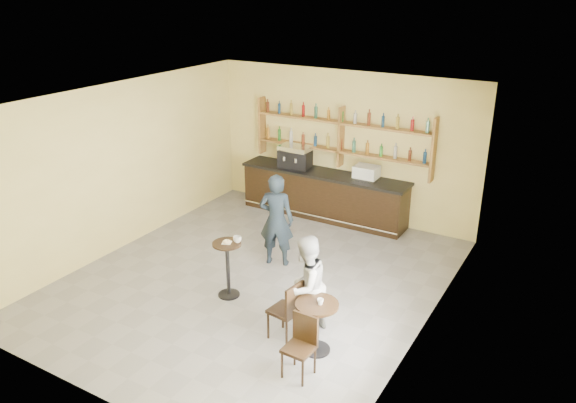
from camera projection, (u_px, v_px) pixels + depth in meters
The scene contains 23 objects.
floor at pixel (255, 280), 9.89m from camera, with size 7.00×7.00×0.00m, color slate.
ceiling at pixel (251, 99), 8.70m from camera, with size 7.00×7.00×0.00m, color white.
wall_back at pixel (343, 145), 12.10m from camera, with size 7.00×7.00×0.00m, color #F7E58C.
wall_front at pixel (85, 288), 6.49m from camera, with size 7.00×7.00×0.00m, color #F7E58C.
wall_left at pixel (122, 167), 10.71m from camera, with size 7.00×7.00×0.00m, color #F7E58C.
wall_right at pixel (431, 234), 7.88m from camera, with size 7.00×7.00×0.00m, color #F7E58C.
window_pane at pixel (402, 262), 6.89m from camera, with size 2.00×2.00×0.00m, color white.
window_frame at pixel (401, 262), 6.89m from camera, with size 0.04×1.70×2.10m, color black, non-canonical shape.
shelf_unit at pixel (341, 137), 11.92m from camera, with size 4.00×0.26×1.40m, color brown, non-canonical shape.
liquor_bottles at pixel (341, 129), 11.86m from camera, with size 3.68×0.10×1.00m, color #8C5919, non-canonical shape.
bar_counter at pixel (324, 195), 12.35m from camera, with size 3.81×0.74×1.03m, color black, non-canonical shape.
espresso_machine at pixel (295, 157), 12.41m from camera, with size 0.68×0.44×0.49m, color black, non-canonical shape.
pastry_case at pixel (366, 173), 11.64m from camera, with size 0.51×0.41×0.30m, color silver, non-canonical shape.
pedestal_table at pixel (228, 269), 9.22m from camera, with size 0.47×0.47×0.97m, color black, non-canonical shape.
napkin at pixel (227, 243), 9.04m from camera, with size 0.15×0.15×0.00m, color white.
donut at pixel (227, 242), 9.02m from camera, with size 0.13×0.13×0.04m, color #E6B054.
cup_pedestal at pixel (237, 239), 9.04m from camera, with size 0.14×0.14×0.11m, color white.
man_main at pixel (276, 220), 10.16m from camera, with size 0.64×0.42×1.74m, color black.
cafe_table at pixel (316, 327), 7.87m from camera, with size 0.61×0.61×0.77m, color black, non-canonical shape.
cup_cafe at pixel (320, 302), 7.68m from camera, with size 0.09×0.09×0.08m, color white.
chair_west at pixel (285, 310), 8.14m from camera, with size 0.40×0.40×0.93m, color black, non-canonical shape.
chair_south at pixel (299, 348), 7.35m from camera, with size 0.37×0.37×0.86m, color black, non-canonical shape.
patron_second at pixel (305, 286), 8.14m from camera, with size 0.76×0.59×1.57m, color gray.
Camera 1 is at (4.89, -7.19, 4.93)m, focal length 35.00 mm.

